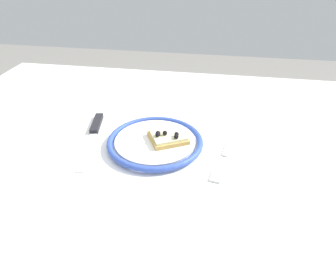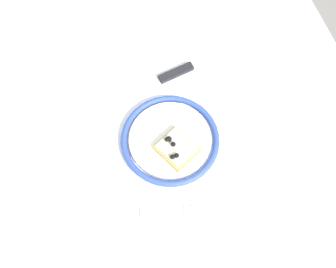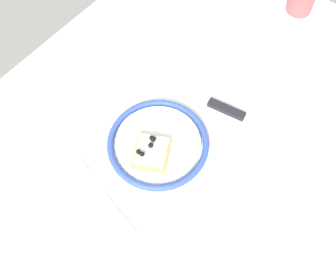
{
  "view_description": "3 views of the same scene",
  "coord_description": "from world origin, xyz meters",
  "px_view_note": "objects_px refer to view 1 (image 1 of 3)",
  "views": [
    {
      "loc": [
        -0.17,
        0.62,
        1.13
      ],
      "look_at": [
        -0.07,
        0.03,
        0.76
      ],
      "focal_mm": 32.8,
      "sensor_mm": 36.0,
      "label": 1
    },
    {
      "loc": [
        -0.39,
        0.15,
        1.6
      ],
      "look_at": [
        -0.03,
        0.04,
        0.75
      ],
      "focal_mm": 44.3,
      "sensor_mm": 36.0,
      "label": 2
    },
    {
      "loc": [
        -0.34,
        -0.23,
        1.52
      ],
      "look_at": [
        -0.02,
        0.02,
        0.76
      ],
      "focal_mm": 43.25,
      "sensor_mm": 36.0,
      "label": 3
    }
  ],
  "objects_px": {
    "plate": "(155,142)",
    "knife": "(94,130)",
    "pizza_slice_near": "(168,137)",
    "fork": "(225,155)",
    "dining_table": "(144,162)"
  },
  "relations": [
    {
      "from": "plate",
      "to": "fork",
      "type": "relative_size",
      "value": 1.11
    },
    {
      "from": "plate",
      "to": "knife",
      "type": "distance_m",
      "value": 0.17
    },
    {
      "from": "dining_table",
      "to": "fork",
      "type": "height_order",
      "value": "fork"
    },
    {
      "from": "knife",
      "to": "dining_table",
      "type": "bearing_deg",
      "value": -179.41
    },
    {
      "from": "pizza_slice_near",
      "to": "fork",
      "type": "distance_m",
      "value": 0.13
    },
    {
      "from": "pizza_slice_near",
      "to": "fork",
      "type": "bearing_deg",
      "value": 171.65
    },
    {
      "from": "dining_table",
      "to": "fork",
      "type": "bearing_deg",
      "value": 166.23
    },
    {
      "from": "plate",
      "to": "knife",
      "type": "relative_size",
      "value": 0.93
    },
    {
      "from": "knife",
      "to": "fork",
      "type": "height_order",
      "value": "knife"
    },
    {
      "from": "plate",
      "to": "fork",
      "type": "distance_m",
      "value": 0.16
    },
    {
      "from": "knife",
      "to": "fork",
      "type": "xyz_separation_m",
      "value": [
        -0.32,
        0.05,
        -0.0
      ]
    },
    {
      "from": "plate",
      "to": "pizza_slice_near",
      "type": "relative_size",
      "value": 2.11
    },
    {
      "from": "plate",
      "to": "pizza_slice_near",
      "type": "height_order",
      "value": "pizza_slice_near"
    },
    {
      "from": "plate",
      "to": "knife",
      "type": "height_order",
      "value": "plate"
    },
    {
      "from": "knife",
      "to": "fork",
      "type": "relative_size",
      "value": 1.2
    }
  ]
}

